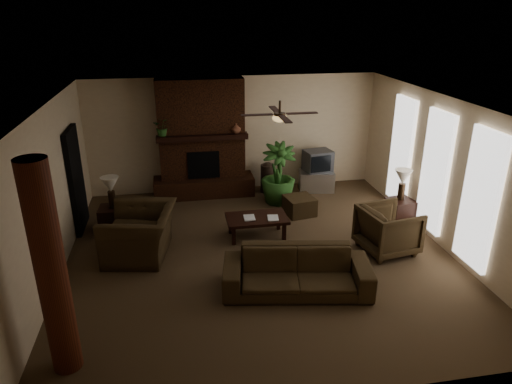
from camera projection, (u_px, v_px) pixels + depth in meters
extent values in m
plane|color=brown|center=(260.00, 254.00, 8.66)|extent=(7.00, 7.00, 0.00)
plane|color=silver|center=(260.00, 105.00, 7.61)|extent=(7.00, 7.00, 0.00)
plane|color=beige|center=(234.00, 134.00, 11.33)|extent=(7.00, 0.00, 7.00)
plane|color=beige|center=(320.00, 300.00, 4.94)|extent=(7.00, 0.00, 7.00)
plane|color=beige|center=(49.00, 198.00, 7.57)|extent=(0.00, 7.00, 7.00)
plane|color=beige|center=(443.00, 173.00, 8.70)|extent=(0.00, 7.00, 7.00)
cube|color=#492413|center=(202.00, 138.00, 10.98)|extent=(2.00, 0.50, 2.80)
cube|color=#492413|center=(204.00, 186.00, 11.32)|extent=(2.40, 0.70, 0.45)
cube|color=black|center=(204.00, 165.00, 10.95)|extent=(0.75, 0.04, 0.65)
cube|color=black|center=(202.00, 137.00, 10.68)|extent=(2.10, 0.28, 0.12)
cube|color=white|center=(401.00, 151.00, 10.18)|extent=(0.08, 0.85, 2.35)
cube|color=white|center=(435.00, 172.00, 8.90)|extent=(0.08, 0.85, 2.35)
cube|color=white|center=(480.00, 200.00, 7.62)|extent=(0.08, 0.85, 2.35)
cylinder|color=#592616|center=(51.00, 272.00, 5.46)|extent=(0.36, 0.36, 2.80)
cube|color=black|center=(76.00, 180.00, 9.35)|extent=(0.10, 1.00, 2.10)
cylinder|color=#302115|center=(280.00, 108.00, 8.00)|extent=(0.04, 0.04, 0.24)
cylinder|color=#302115|center=(280.00, 115.00, 8.04)|extent=(0.20, 0.20, 0.06)
ellipsoid|color=#F2BF72|center=(280.00, 118.00, 8.07)|extent=(0.26, 0.26, 0.14)
cube|color=black|center=(302.00, 113.00, 8.10)|extent=(0.55, 0.12, 0.01)
cube|color=black|center=(257.00, 115.00, 7.97)|extent=(0.55, 0.12, 0.01)
cube|color=black|center=(275.00, 109.00, 8.40)|extent=(0.12, 0.55, 0.01)
cube|color=black|center=(285.00, 119.00, 7.67)|extent=(0.12, 0.55, 0.01)
imported|color=#3D2E1A|center=(297.00, 265.00, 7.41)|extent=(2.44, 1.08, 0.92)
imported|color=#3D2E1A|center=(139.00, 225.00, 8.45)|extent=(1.12, 1.51, 1.20)
imported|color=#3D2E1A|center=(388.00, 228.00, 8.62)|extent=(1.03, 1.08, 0.97)
cube|color=black|center=(257.00, 218.00, 9.19)|extent=(1.20, 0.70, 0.06)
cube|color=black|center=(234.00, 236.00, 8.96)|extent=(0.07, 0.07, 0.37)
cube|color=black|center=(284.00, 232.00, 9.12)|extent=(0.07, 0.07, 0.37)
cube|color=black|center=(230.00, 225.00, 9.41)|extent=(0.07, 0.07, 0.37)
cube|color=black|center=(279.00, 221.00, 9.58)|extent=(0.07, 0.07, 0.37)
cube|color=#3D2E1A|center=(299.00, 206.00, 10.28)|extent=(0.70, 0.70, 0.40)
cube|color=silver|center=(316.00, 181.00, 11.60)|extent=(0.92, 0.63, 0.50)
cube|color=#3D3D3F|center=(318.00, 161.00, 11.46)|extent=(0.72, 0.60, 0.52)
cube|color=black|center=(321.00, 164.00, 11.22)|extent=(0.52, 0.11, 0.40)
cylinder|color=#33251C|center=(267.00, 178.00, 11.47)|extent=(0.34, 0.34, 0.70)
sphere|color=#33251C|center=(268.00, 169.00, 11.37)|extent=(0.34, 0.34, 0.34)
imported|color=#305E25|center=(278.00, 186.00, 10.83)|extent=(0.85, 1.45, 0.79)
cube|color=black|center=(113.00, 220.00, 9.42)|extent=(0.52, 0.52, 0.55)
cylinder|color=#302115|center=(112.00, 200.00, 9.25)|extent=(0.17, 0.17, 0.35)
cone|color=silver|center=(110.00, 184.00, 9.13)|extent=(0.44, 0.44, 0.30)
cube|color=black|center=(400.00, 212.00, 9.78)|extent=(0.56, 0.56, 0.55)
cylinder|color=#302115|center=(401.00, 191.00, 9.65)|extent=(0.16, 0.16, 0.35)
cone|color=silver|center=(403.00, 177.00, 9.53)|extent=(0.41, 0.41, 0.30)
imported|color=#305E25|center=(163.00, 129.00, 10.51)|extent=(0.49, 0.52, 0.33)
imported|color=brown|center=(236.00, 128.00, 10.77)|extent=(0.27, 0.27, 0.22)
imported|color=#999999|center=(244.00, 212.00, 9.05)|extent=(0.22, 0.04, 0.29)
imported|color=#999999|center=(268.00, 212.00, 9.05)|extent=(0.21, 0.05, 0.29)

